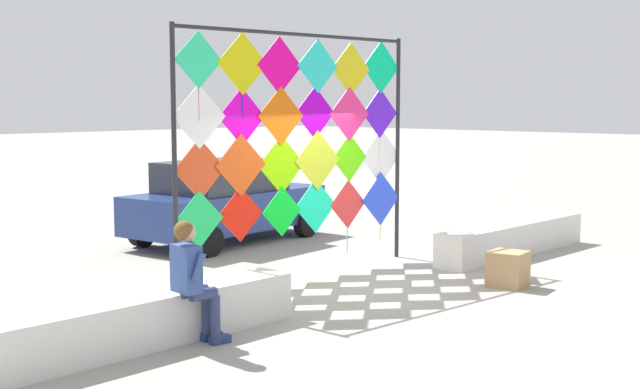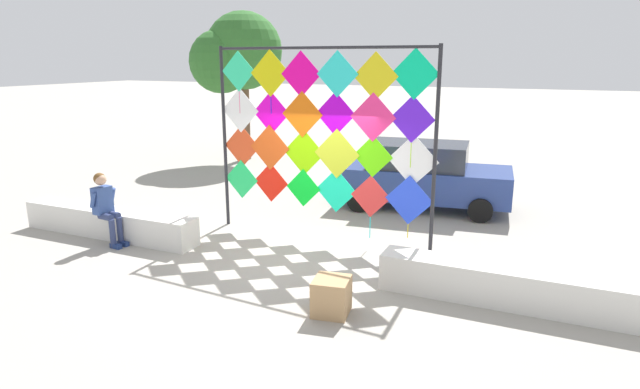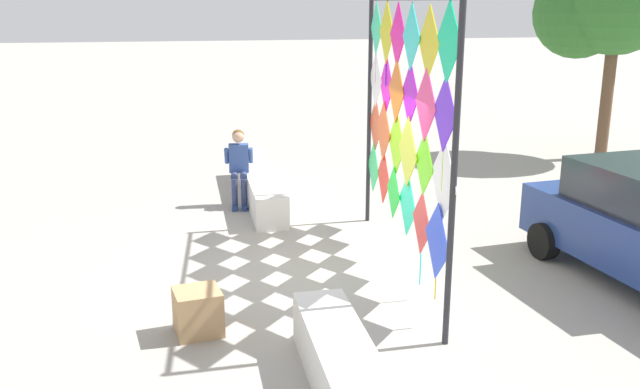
% 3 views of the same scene
% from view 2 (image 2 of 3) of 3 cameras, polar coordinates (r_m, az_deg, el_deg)
% --- Properties ---
extents(ground, '(120.00, 120.00, 0.00)m').
position_cam_2_polar(ground, '(9.66, -3.68, -7.07)').
color(ground, '#9E998E').
extents(plaza_ledge_left, '(4.05, 0.55, 0.56)m').
position_cam_2_polar(plaza_ledge_left, '(11.69, -21.47, -2.79)').
color(plaza_ledge_left, silver).
rests_on(plaza_ledge_left, ground).
extents(plaza_ledge_right, '(4.05, 0.55, 0.56)m').
position_cam_2_polar(plaza_ledge_right, '(8.40, 20.31, -9.30)').
color(plaza_ledge_right, silver).
rests_on(plaza_ledge_right, ground).
extents(kite_display_rack, '(4.61, 0.39, 3.75)m').
position_cam_2_polar(kite_display_rack, '(10.23, -0.05, 6.98)').
color(kite_display_rack, '#232328').
rests_on(kite_display_rack, ground).
extents(seated_vendor, '(0.63, 0.54, 1.41)m').
position_cam_2_polar(seated_vendor, '(11.01, -21.81, -0.92)').
color(seated_vendor, navy).
rests_on(seated_vendor, ground).
extents(parked_car, '(4.20, 2.29, 1.57)m').
position_cam_2_polar(parked_car, '(13.11, 10.76, 2.06)').
color(parked_car, navy).
rests_on(parked_car, ground).
extents(cardboard_box_large, '(0.57, 0.58, 0.52)m').
position_cam_2_polar(cardboard_box_large, '(7.69, 1.22, -10.75)').
color(cardboard_box_large, tan).
rests_on(cardboard_box_large, ground).
extents(tree_broadleaf, '(2.92, 2.99, 5.08)m').
position_cam_2_polar(tree_broadleaf, '(19.07, -8.93, 14.44)').
color(tree_broadleaf, brown).
rests_on(tree_broadleaf, ground).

